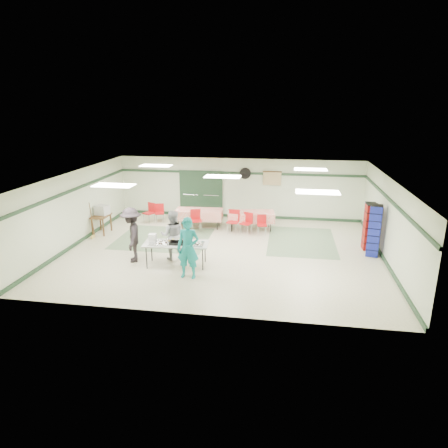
# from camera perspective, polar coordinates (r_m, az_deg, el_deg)

# --- Properties ---
(floor) EXTENTS (11.00, 11.00, 0.00)m
(floor) POSITION_cam_1_polar(r_m,az_deg,el_deg) (14.25, -0.18, -3.87)
(floor) COLOR beige
(floor) RESTS_ON ground
(ceiling) EXTENTS (11.00, 11.00, 0.00)m
(ceiling) POSITION_cam_1_polar(r_m,az_deg,el_deg) (13.53, -0.19, 6.88)
(ceiling) COLOR silver
(ceiling) RESTS_ON wall_back
(wall_back) EXTENTS (11.00, 0.00, 11.00)m
(wall_back) POSITION_cam_1_polar(r_m,az_deg,el_deg) (18.16, 2.09, 5.12)
(wall_back) COLOR beige
(wall_back) RESTS_ON floor
(wall_front) EXTENTS (11.00, 0.00, 11.00)m
(wall_front) POSITION_cam_1_polar(r_m,az_deg,el_deg) (9.65, -4.47, -5.73)
(wall_front) COLOR beige
(wall_front) RESTS_ON floor
(wall_left) EXTENTS (0.00, 9.00, 9.00)m
(wall_left) POSITION_cam_1_polar(r_m,az_deg,el_deg) (15.65, -20.49, 2.12)
(wall_left) COLOR beige
(wall_left) RESTS_ON floor
(wall_right) EXTENTS (0.00, 9.00, 9.00)m
(wall_right) POSITION_cam_1_polar(r_m,az_deg,el_deg) (14.07, 22.51, 0.32)
(wall_right) COLOR beige
(wall_right) RESTS_ON floor
(trim_back) EXTENTS (11.00, 0.06, 0.10)m
(trim_back) POSITION_cam_1_polar(r_m,az_deg,el_deg) (18.00, 2.11, 7.29)
(trim_back) COLOR #203C26
(trim_back) RESTS_ON wall_back
(baseboard_back) EXTENTS (11.00, 0.06, 0.12)m
(baseboard_back) POSITION_cam_1_polar(r_m,az_deg,el_deg) (18.44, 2.04, 1.18)
(baseboard_back) COLOR #203C26
(baseboard_back) RESTS_ON floor
(trim_left) EXTENTS (0.06, 9.00, 0.10)m
(trim_left) POSITION_cam_1_polar(r_m,az_deg,el_deg) (15.49, -20.66, 4.62)
(trim_left) COLOR #203C26
(trim_left) RESTS_ON wall_back
(baseboard_left) EXTENTS (0.06, 9.00, 0.12)m
(baseboard_left) POSITION_cam_1_polar(r_m,az_deg,el_deg) (15.99, -19.93, -2.35)
(baseboard_left) COLOR #203C26
(baseboard_left) RESTS_ON floor
(trim_right) EXTENTS (0.06, 9.00, 0.10)m
(trim_right) POSITION_cam_1_polar(r_m,az_deg,el_deg) (13.90, 22.71, 3.09)
(trim_right) COLOR #203C26
(trim_right) RESTS_ON wall_back
(baseboard_right) EXTENTS (0.06, 9.00, 0.12)m
(baseboard_right) POSITION_cam_1_polar(r_m,az_deg,el_deg) (14.46, 21.82, -4.58)
(baseboard_right) COLOR #203C26
(baseboard_right) RESTS_ON floor
(green_patch_a) EXTENTS (3.50, 3.00, 0.01)m
(green_patch_a) POSITION_cam_1_polar(r_m,az_deg,el_deg) (15.73, -8.62, -2.03)
(green_patch_a) COLOR #65815E
(green_patch_a) RESTS_ON floor
(green_patch_b) EXTENTS (2.50, 3.50, 0.01)m
(green_patch_b) POSITION_cam_1_polar(r_m,az_deg,el_deg) (15.51, 11.00, -2.42)
(green_patch_b) COLOR #65815E
(green_patch_b) RESTS_ON floor
(double_door_left) EXTENTS (0.90, 0.06, 2.10)m
(double_door_left) POSITION_cam_1_polar(r_m,az_deg,el_deg) (18.56, -4.72, 4.38)
(double_door_left) COLOR #949794
(double_door_left) RESTS_ON floor
(double_door_right) EXTENTS (0.90, 0.06, 2.10)m
(double_door_right) POSITION_cam_1_polar(r_m,az_deg,el_deg) (18.36, -1.82, 4.30)
(double_door_right) COLOR #949794
(double_door_right) RESTS_ON floor
(door_frame) EXTENTS (2.00, 0.03, 2.15)m
(door_frame) POSITION_cam_1_polar(r_m,az_deg,el_deg) (18.43, -3.31, 4.33)
(door_frame) COLOR #203C26
(door_frame) RESTS_ON floor
(wall_fan) EXTENTS (0.50, 0.10, 0.50)m
(wall_fan) POSITION_cam_1_polar(r_m,az_deg,el_deg) (17.94, 3.05, 7.24)
(wall_fan) COLOR black
(wall_fan) RESTS_ON wall_back
(scroll_banner) EXTENTS (0.80, 0.02, 0.60)m
(scroll_banner) POSITION_cam_1_polar(r_m,az_deg,el_deg) (17.89, 6.89, 6.47)
(scroll_banner) COLOR tan
(scroll_banner) RESTS_ON wall_back
(serving_table) EXTENTS (2.13, 1.02, 0.76)m
(serving_table) POSITION_cam_1_polar(r_m,az_deg,el_deg) (12.87, -6.87, -2.91)
(serving_table) COLOR #ADADA8
(serving_table) RESTS_ON floor
(sheet_tray_right) EXTENTS (0.63, 0.50, 0.02)m
(sheet_tray_right) POSITION_cam_1_polar(r_m,az_deg,el_deg) (12.68, -4.27, -2.90)
(sheet_tray_right) COLOR silver
(sheet_tray_right) RESTS_ON serving_table
(sheet_tray_mid) EXTENTS (0.58, 0.46, 0.02)m
(sheet_tray_mid) POSITION_cam_1_polar(r_m,az_deg,el_deg) (13.04, -7.05, -2.41)
(sheet_tray_mid) COLOR silver
(sheet_tray_mid) RESTS_ON serving_table
(sheet_tray_left) EXTENTS (0.62, 0.49, 0.02)m
(sheet_tray_left) POSITION_cam_1_polar(r_m,az_deg,el_deg) (12.87, -9.30, -2.77)
(sheet_tray_left) COLOR silver
(sheet_tray_left) RESTS_ON serving_table
(baking_pan) EXTENTS (0.56, 0.38, 0.08)m
(baking_pan) POSITION_cam_1_polar(r_m,az_deg,el_deg) (12.77, -6.58, -2.68)
(baking_pan) COLOR black
(baking_pan) RESTS_ON serving_table
(foam_box_stack) EXTENTS (0.24, 0.23, 0.26)m
(foam_box_stack) POSITION_cam_1_polar(r_m,az_deg,el_deg) (13.07, -10.18, -1.96)
(foam_box_stack) COLOR white
(foam_box_stack) RESTS_ON serving_table
(volunteer_teal) EXTENTS (0.70, 0.48, 1.86)m
(volunteer_teal) POSITION_cam_1_polar(r_m,az_deg,el_deg) (11.90, -5.15, -3.45)
(volunteer_teal) COLOR teal
(volunteer_teal) RESTS_ON floor
(volunteer_grey) EXTENTS (0.92, 0.77, 1.69)m
(volunteer_grey) POSITION_cam_1_polar(r_m,az_deg,el_deg) (13.38, -7.35, -1.59)
(volunteer_grey) COLOR gray
(volunteer_grey) RESTS_ON floor
(volunteer_dark) EXTENTS (1.04, 1.34, 1.83)m
(volunteer_dark) POSITION_cam_1_polar(r_m,az_deg,el_deg) (13.42, -13.05, -1.53)
(volunteer_dark) COLOR black
(volunteer_dark) RESTS_ON floor
(dining_table_a) EXTENTS (2.01, 1.12, 0.77)m
(dining_table_a) POSITION_cam_1_polar(r_m,az_deg,el_deg) (16.53, 3.86, 1.12)
(dining_table_a) COLOR red
(dining_table_a) RESTS_ON floor
(dining_table_b) EXTENTS (2.00, 0.98, 0.77)m
(dining_table_b) POSITION_cam_1_polar(r_m,az_deg,el_deg) (16.86, -3.60, 1.44)
(dining_table_b) COLOR red
(dining_table_b) RESTS_ON floor
(chair_a) EXTENTS (0.53, 0.53, 0.86)m
(chair_a) POSITION_cam_1_polar(r_m,az_deg,el_deg) (16.00, 3.31, 0.44)
(chair_a) COLOR red
(chair_a) RESTS_ON floor
(chair_b) EXTENTS (0.50, 0.50, 0.95)m
(chair_b) POSITION_cam_1_polar(r_m,az_deg,el_deg) (16.06, 1.39, 0.72)
(chair_b) COLOR red
(chair_b) RESTS_ON floor
(chair_c) EXTENTS (0.43, 0.43, 0.80)m
(chair_c) POSITION_cam_1_polar(r_m,az_deg,el_deg) (15.97, 5.42, 0.21)
(chair_c) COLOR red
(chair_c) RESTS_ON floor
(chair_d) EXTENTS (0.54, 0.54, 0.90)m
(chair_d) POSITION_cam_1_polar(r_m,az_deg,el_deg) (16.33, -4.05, 0.85)
(chair_d) COLOR red
(chair_d) RESTS_ON floor
(chair_loose_a) EXTENTS (0.46, 0.46, 0.81)m
(chair_loose_a) POSITION_cam_1_polar(r_m,az_deg,el_deg) (17.81, -9.18, 1.85)
(chair_loose_a) COLOR red
(chair_loose_a) RESTS_ON floor
(chair_loose_b) EXTENTS (0.56, 0.56, 0.89)m
(chair_loose_b) POSITION_cam_1_polar(r_m,az_deg,el_deg) (17.73, -10.50, 1.88)
(chair_loose_b) COLOR red
(chair_loose_b) RESTS_ON floor
(crate_stack_blue_a) EXTENTS (0.38, 0.38, 1.65)m
(crate_stack_blue_a) POSITION_cam_1_polar(r_m,az_deg,el_deg) (15.36, 19.97, -0.12)
(crate_stack_blue_a) COLOR #19239B
(crate_stack_blue_a) RESTS_ON floor
(crate_stack_red) EXTENTS (0.45, 0.45, 1.67)m
(crate_stack_red) POSITION_cam_1_polar(r_m,az_deg,el_deg) (15.08, 20.18, -0.41)
(crate_stack_red) COLOR maroon
(crate_stack_red) RESTS_ON floor
(crate_stack_blue_b) EXTENTS (0.46, 0.46, 1.80)m
(crate_stack_blue_b) POSITION_cam_1_polar(r_m,az_deg,el_deg) (14.46, 20.65, -0.92)
(crate_stack_blue_b) COLOR #19239B
(crate_stack_blue_b) RESTS_ON floor
(printer_table) EXTENTS (0.59, 0.89, 0.74)m
(printer_table) POSITION_cam_1_polar(r_m,az_deg,el_deg) (16.74, -17.14, 0.85)
(printer_table) COLOR brown
(printer_table) RESTS_ON floor
(office_printer) EXTENTS (0.56, 0.51, 0.38)m
(office_printer) POSITION_cam_1_polar(r_m,az_deg,el_deg) (16.78, -17.03, 1.95)
(office_printer) COLOR #AEAEA9
(office_printer) RESTS_ON printer_table
(broom) EXTENTS (0.03, 0.23, 1.42)m
(broom) POSITION_cam_1_polar(r_m,az_deg,el_deg) (16.23, -18.34, 0.61)
(broom) COLOR brown
(broom) RESTS_ON floor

